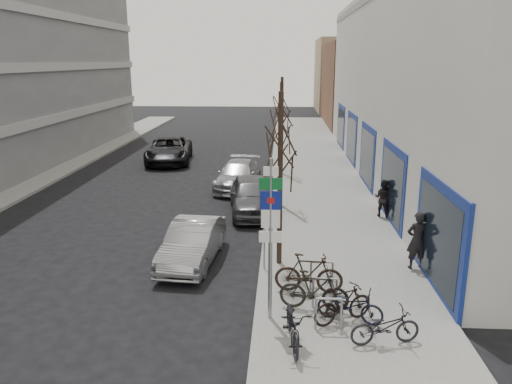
# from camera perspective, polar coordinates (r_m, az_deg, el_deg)

# --- Properties ---
(ground) EXTENTS (120.00, 120.00, 0.00)m
(ground) POSITION_cam_1_polar(r_m,az_deg,el_deg) (13.20, -9.22, -14.26)
(ground) COLOR black
(ground) RESTS_ON ground
(sidewalk_east) EXTENTS (5.00, 70.00, 0.15)m
(sidewalk_east) POSITION_cam_1_polar(r_m,az_deg,el_deg) (22.24, 7.69, -1.75)
(sidewalk_east) COLOR slate
(sidewalk_east) RESTS_ON ground
(brick_building_far) EXTENTS (12.00, 14.00, 8.00)m
(brick_building_far) POSITION_cam_1_polar(r_m,az_deg,el_deg) (52.34, 14.76, 11.77)
(brick_building_far) COLOR brown
(brick_building_far) RESTS_ON ground
(tan_building_far) EXTENTS (13.00, 12.00, 9.00)m
(tan_building_far) POSITION_cam_1_polar(r_m,az_deg,el_deg) (67.16, 12.66, 12.90)
(tan_building_far) COLOR #937A5B
(tan_building_far) RESTS_ON ground
(highway_sign_pole) EXTENTS (0.55, 0.10, 4.20)m
(highway_sign_pole) POSITION_cam_1_polar(r_m,az_deg,el_deg) (11.90, 1.67, -4.39)
(highway_sign_pole) COLOR gray
(highway_sign_pole) RESTS_ON ground
(bike_rack) EXTENTS (0.66, 2.26, 0.83)m
(bike_rack) POSITION_cam_1_polar(r_m,az_deg,el_deg) (13.21, 7.87, -10.96)
(bike_rack) COLOR gray
(bike_rack) RESTS_ON sidewalk_east
(tree_near) EXTENTS (1.80, 1.80, 5.50)m
(tree_near) POSITION_cam_1_polar(r_m,az_deg,el_deg) (14.92, 2.83, 6.06)
(tree_near) COLOR black
(tree_near) RESTS_ON ground
(tree_mid) EXTENTS (1.80, 1.80, 5.50)m
(tree_mid) POSITION_cam_1_polar(r_m,az_deg,el_deg) (21.37, 2.92, 8.72)
(tree_mid) COLOR black
(tree_mid) RESTS_ON ground
(tree_far) EXTENTS (1.80, 1.80, 5.50)m
(tree_far) POSITION_cam_1_polar(r_m,az_deg,el_deg) (27.84, 2.97, 10.15)
(tree_far) COLOR black
(tree_far) RESTS_ON ground
(meter_front) EXTENTS (0.10, 0.08, 1.27)m
(meter_front) POSITION_cam_1_polar(r_m,az_deg,el_deg) (15.27, 0.97, -6.11)
(meter_front) COLOR gray
(meter_front) RESTS_ON sidewalk_east
(meter_mid) EXTENTS (0.10, 0.08, 1.27)m
(meter_mid) POSITION_cam_1_polar(r_m,az_deg,el_deg) (20.50, 1.53, -0.61)
(meter_mid) COLOR gray
(meter_mid) RESTS_ON sidewalk_east
(meter_back) EXTENTS (0.10, 0.08, 1.27)m
(meter_back) POSITION_cam_1_polar(r_m,az_deg,el_deg) (25.84, 1.86, 2.64)
(meter_back) COLOR gray
(meter_back) RESTS_ON sidewalk_east
(bike_near_left) EXTENTS (0.76, 1.92, 1.14)m
(bike_near_left) POSITION_cam_1_polar(r_m,az_deg,el_deg) (11.56, 4.26, -14.51)
(bike_near_left) COLOR black
(bike_near_left) RESTS_ON sidewalk_east
(bike_near_right) EXTENTS (1.69, 1.22, 1.00)m
(bike_near_right) POSITION_cam_1_polar(r_m,az_deg,el_deg) (12.58, 9.92, -12.46)
(bike_near_right) COLOR black
(bike_near_right) RESTS_ON sidewalk_east
(bike_mid_curb) EXTENTS (1.71, 0.97, 1.00)m
(bike_mid_curb) POSITION_cam_1_polar(r_m,az_deg,el_deg) (12.67, 10.73, -12.31)
(bike_mid_curb) COLOR black
(bike_mid_curb) RESTS_ON sidewalk_east
(bike_mid_inner) EXTENTS (1.87, 0.84, 1.10)m
(bike_mid_inner) POSITION_cam_1_polar(r_m,az_deg,el_deg) (13.04, 6.65, -11.07)
(bike_mid_inner) COLOR black
(bike_mid_inner) RESTS_ON sidewalk_east
(bike_far_curb) EXTENTS (1.69, 0.80, 0.99)m
(bike_far_curb) POSITION_cam_1_polar(r_m,az_deg,el_deg) (11.94, 14.56, -14.38)
(bike_far_curb) COLOR black
(bike_far_curb) RESTS_ON sidewalk_east
(bike_far_inner) EXTENTS (1.94, 0.71, 1.15)m
(bike_far_inner) POSITION_cam_1_polar(r_m,az_deg,el_deg) (13.94, 6.05, -9.17)
(bike_far_inner) COLOR black
(bike_far_inner) RESTS_ON sidewalk_east
(parked_car_front) EXTENTS (1.75, 4.18, 1.34)m
(parked_car_front) POSITION_cam_1_polar(r_m,az_deg,el_deg) (16.30, -7.27, -5.77)
(parked_car_front) COLOR #9F9EA3
(parked_car_front) RESTS_ON ground
(parked_car_mid) EXTENTS (2.44, 4.82, 1.57)m
(parked_car_mid) POSITION_cam_1_polar(r_m,az_deg,el_deg) (21.31, -0.43, -0.36)
(parked_car_mid) COLOR #48484D
(parked_car_mid) RESTS_ON ground
(parked_car_back) EXTENTS (2.33, 4.87, 1.37)m
(parked_car_back) POSITION_cam_1_polar(r_m,az_deg,el_deg) (25.50, -2.07, 1.94)
(parked_car_back) COLOR #949498
(parked_car_back) RESTS_ON ground
(lane_car) EXTENTS (3.30, 6.03, 1.60)m
(lane_car) POSITION_cam_1_polar(r_m,az_deg,el_deg) (32.55, -9.89, 4.76)
(lane_car) COLOR black
(lane_car) RESTS_ON ground
(pedestrian_near) EXTENTS (0.73, 0.54, 1.82)m
(pedestrian_near) POSITION_cam_1_polar(r_m,az_deg,el_deg) (16.03, 17.93, -5.27)
(pedestrian_near) COLOR black
(pedestrian_near) RESTS_ON sidewalk_east
(pedestrian_far) EXTENTS (0.70, 0.64, 1.57)m
(pedestrian_far) POSITION_cam_1_polar(r_m,az_deg,el_deg) (21.00, 14.33, -0.64)
(pedestrian_far) COLOR black
(pedestrian_far) RESTS_ON sidewalk_east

